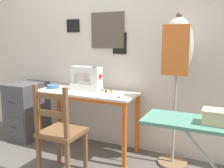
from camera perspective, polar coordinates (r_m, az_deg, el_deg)
ground_plane at (r=3.05m, az=-8.04°, el=-16.32°), size 14.00×14.00×0.00m
wall_back at (r=3.21m, az=-3.12°, el=8.77°), size 10.00×0.07×2.55m
sewing_table at (r=3.01m, az=-5.93°, el=-3.50°), size 1.23×0.49×0.74m
sewing_machine at (r=3.04m, az=-5.55°, el=1.08°), size 0.39×0.16×0.31m
fabric_bowl at (r=3.26m, az=-13.32°, el=-0.52°), size 0.16×0.16×0.04m
scissors at (r=2.65m, az=1.84°, el=-3.16°), size 0.12×0.08×0.01m
thread_spool_near_machine at (r=2.92m, az=-2.29°, el=-1.59°), size 0.04×0.04×0.04m
thread_spool_mid_table at (r=2.92m, az=-1.36°, el=-1.65°), size 0.03×0.03×0.03m
thread_spool_far_edge at (r=2.91m, az=-0.21°, el=-1.66°), size 0.04×0.04×0.03m
wooden_chair at (r=2.56m, az=-11.76°, el=-10.83°), size 0.40×0.38×0.94m
filing_cabinet at (r=3.69m, az=-18.79°, el=-5.64°), size 0.39×0.54×0.77m
dress_form at (r=2.64m, az=14.67°, el=6.16°), size 0.32×0.32×1.62m
storage_box at (r=1.79m, az=23.57°, el=-7.03°), size 0.23×0.14×0.10m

